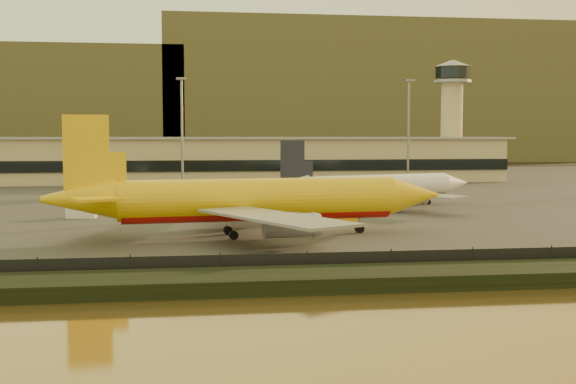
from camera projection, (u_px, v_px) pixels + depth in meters
The scene contains 12 objects.
ground at pixel (270, 256), 79.25m from camera, with size 900.00×900.00×0.00m, color black.
embankment at pixel (292, 280), 62.41m from camera, with size 320.00×7.00×1.40m, color black.
tarmac at pixel (225, 190), 173.04m from camera, with size 320.00×220.00×0.20m, color #2D2D2D.
perimeter_fence at pixel (286, 265), 66.31m from camera, with size 300.00×0.05×2.20m, color black.
terminal_building at pixel (167, 161), 200.73m from camera, with size 202.00×25.00×12.60m.
control_tower at pixel (452, 107), 216.53m from camera, with size 11.20×11.20×35.50m.
apron_light_masts at pixel (300, 124), 154.14m from camera, with size 152.20×12.20×25.40m.
distant_hills at pixel (166, 104), 409.67m from camera, with size 470.00×160.00×70.00m.
dhl_cargo_jet at pixel (252, 201), 92.85m from camera, with size 52.01×50.72×15.53m.
white_narrowbody_jet at pixel (375, 187), 131.03m from camera, with size 41.44×39.40×12.19m.
gse_vehicle_yellow at pixel (341, 216), 107.72m from camera, with size 4.48×2.02×2.02m, color #E1AF0B.
gse_vehicle_white at pixel (81, 212), 113.76m from camera, with size 4.52×2.03×2.03m, color white.
Camera 1 is at (-8.84, -77.98, 13.20)m, focal length 45.00 mm.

